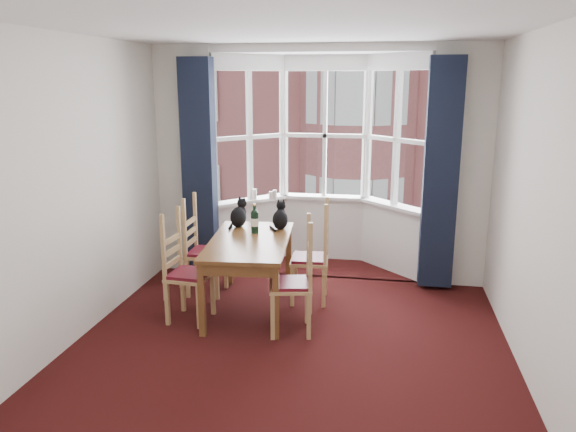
% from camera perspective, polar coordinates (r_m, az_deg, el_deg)
% --- Properties ---
extents(floor, '(4.50, 4.50, 0.00)m').
position_cam_1_polar(floor, '(5.06, -0.42, -14.57)').
color(floor, black).
rests_on(floor, ground).
extents(ceiling, '(4.50, 4.50, 0.00)m').
position_cam_1_polar(ceiling, '(4.47, -0.48, 18.91)').
color(ceiling, white).
rests_on(ceiling, floor).
extents(wall_left, '(0.00, 4.50, 4.50)m').
position_cam_1_polar(wall_left, '(5.29, -22.27, 1.84)').
color(wall_left, silver).
rests_on(wall_left, floor).
extents(wall_right, '(0.00, 4.50, 4.50)m').
position_cam_1_polar(wall_right, '(4.65, 24.60, 0.07)').
color(wall_right, silver).
rests_on(wall_right, floor).
extents(wall_near, '(4.00, 0.00, 4.00)m').
position_cam_1_polar(wall_near, '(2.48, -10.02, -10.17)').
color(wall_near, silver).
rests_on(wall_near, floor).
extents(wall_back_pier_left, '(0.70, 0.12, 2.80)m').
position_cam_1_polar(wall_back_pier_left, '(7.14, -10.30, 5.49)').
color(wall_back_pier_left, silver).
rests_on(wall_back_pier_left, floor).
extents(wall_back_pier_right, '(0.70, 0.12, 2.80)m').
position_cam_1_polar(wall_back_pier_right, '(6.75, 17.10, 4.64)').
color(wall_back_pier_right, silver).
rests_on(wall_back_pier_right, floor).
extents(bay_window, '(2.76, 0.94, 2.80)m').
position_cam_1_polar(bay_window, '(7.24, 3.51, 5.80)').
color(bay_window, white).
rests_on(bay_window, floor).
extents(curtain_left, '(0.38, 0.22, 2.60)m').
position_cam_1_polar(curtain_left, '(6.90, -9.00, 4.84)').
color(curtain_left, black).
rests_on(curtain_left, floor).
extents(curtain_right, '(0.38, 0.22, 2.60)m').
position_cam_1_polar(curtain_right, '(6.56, 15.25, 4.07)').
color(curtain_right, black).
rests_on(curtain_right, floor).
extents(dining_table, '(0.94, 1.57, 0.77)m').
position_cam_1_polar(dining_table, '(5.90, -3.94, -3.22)').
color(dining_table, brown).
rests_on(dining_table, floor).
extents(chair_left_near, '(0.43, 0.45, 0.92)m').
position_cam_1_polar(chair_left_near, '(5.80, -10.79, -5.90)').
color(chair_left_near, tan).
rests_on(chair_left_near, floor).
extents(chair_left_far, '(0.40, 0.42, 0.92)m').
position_cam_1_polar(chair_left_far, '(6.47, -9.05, -3.74)').
color(chair_left_far, tan).
rests_on(chair_left_far, floor).
extents(chair_right_near, '(0.47, 0.49, 0.92)m').
position_cam_1_polar(chair_right_near, '(5.42, 1.22, -7.06)').
color(chair_right_near, tan).
rests_on(chair_right_near, floor).
extents(chair_right_far, '(0.43, 0.44, 0.92)m').
position_cam_1_polar(chair_right_far, '(6.16, 3.03, -4.49)').
color(chair_right_far, tan).
rests_on(chair_right_far, floor).
extents(cat_left, '(0.24, 0.28, 0.34)m').
position_cam_1_polar(cat_left, '(6.38, -5.02, 0.07)').
color(cat_left, black).
rests_on(cat_left, dining_table).
extents(cat_right, '(0.19, 0.25, 0.33)m').
position_cam_1_polar(cat_right, '(6.26, -0.78, -0.18)').
color(cat_right, black).
rests_on(cat_right, dining_table).
extents(wine_bottle, '(0.08, 0.08, 0.32)m').
position_cam_1_polar(wine_bottle, '(6.10, -3.40, -0.43)').
color(wine_bottle, black).
rests_on(wine_bottle, dining_table).
extents(candle_tall, '(0.06, 0.06, 0.14)m').
position_cam_1_polar(candle_tall, '(7.32, -3.43, 2.22)').
color(candle_tall, white).
rests_on(candle_tall, bay_window).
extents(candle_short, '(0.06, 0.06, 0.10)m').
position_cam_1_polar(candle_short, '(7.31, -1.74, 2.09)').
color(candle_short, white).
rests_on(candle_short, bay_window).
extents(candle_extra, '(0.05, 0.05, 0.12)m').
position_cam_1_polar(candle_extra, '(7.32, -1.35, 2.18)').
color(candle_extra, white).
rests_on(candle_extra, bay_window).
extents(street, '(80.00, 80.00, 0.00)m').
position_cam_1_polar(street, '(37.59, 8.50, 0.68)').
color(street, '#333335').
rests_on(street, ground).
extents(tenement_building, '(18.40, 7.80, 15.20)m').
position_cam_1_polar(tenement_building, '(18.42, 7.61, 11.14)').
color(tenement_building, '#AB5B58').
rests_on(tenement_building, street).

